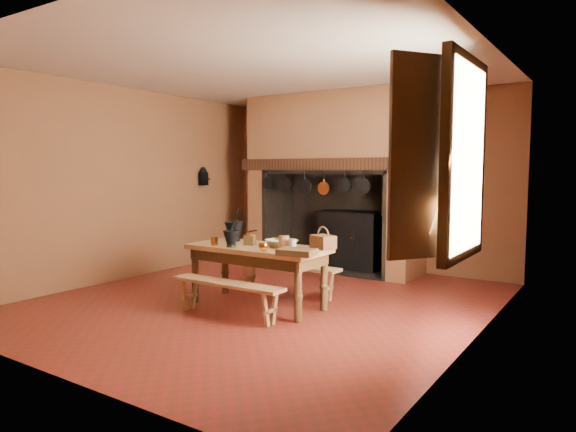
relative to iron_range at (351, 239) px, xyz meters
The scene contains 28 objects.
floor 2.50m from the iron_range, 89.02° to the right, with size 5.50×5.50×0.00m, color maroon.
ceiling 3.37m from the iron_range, 89.02° to the right, with size 5.50×5.50×0.00m, color silver.
back_wall 0.97m from the iron_range, 82.10° to the left, with size 5.00×0.02×2.80m, color brown.
wall_left 3.59m from the iron_range, 135.12° to the right, with size 0.02×5.50×2.80m, color brown.
wall_right 3.65m from the iron_range, 43.91° to the right, with size 0.02×5.50×2.80m, color brown.
wall_front 5.28m from the iron_range, 89.54° to the right, with size 5.00×0.02×2.80m, color brown.
chimney_breast 1.36m from the iron_range, 151.95° to the right, with size 2.95×0.96×2.80m.
iron_range is the anchor object (origin of this frame).
hearth_pans 1.10m from the iron_range, 167.25° to the right, with size 0.51×0.62×0.20m.
hanging_pans 1.12m from the iron_range, 115.02° to the right, with size 1.92×0.29×0.27m.
onion_string 1.49m from the iron_range, 32.25° to the right, with size 0.12×0.10×0.46m, color #974F1C, non-canonical shape.
herb_bunch 1.65m from the iron_range, 28.28° to the right, with size 0.20×0.20×0.35m, color brown.
window 3.91m from the iron_range, 49.98° to the right, with size 0.39×1.75×1.76m.
wall_coffee_mill 2.74m from the iron_range, 159.32° to the right, with size 0.23×0.16×0.31m.
work_table 2.68m from the iron_range, 87.49° to the right, with size 1.66×0.74×0.72m.
bench_front 3.23m from the iron_range, 87.92° to the right, with size 1.40×0.24×0.39m.
bench_back 2.08m from the iron_range, 86.76° to the right, with size 1.47×0.26×0.41m.
mortar_large 2.57m from the iron_range, 98.30° to the right, with size 0.24×0.24×0.41m.
mortar_small 2.94m from the iron_range, 91.62° to the right, with size 0.19×0.19×0.32m.
coffee_grinder 2.68m from the iron_range, 90.24° to the right, with size 0.17×0.15×0.19m.
brass_mug_a 2.96m from the iron_range, 96.29° to the right, with size 0.09×0.09×0.10m, color orange.
brass_mug_b 2.51m from the iron_range, 84.53° to the right, with size 0.08×0.08×0.09m, color orange.
mixing_bowl 2.63m from the iron_range, 81.43° to the right, with size 0.34×0.34×0.08m, color tan.
stoneware_crock 2.80m from the iron_range, 79.12° to the right, with size 0.12×0.12×0.15m, color brown.
glass_jar 2.85m from the iron_range, 76.55° to the right, with size 0.07×0.07×0.13m, color beige.
wicker_basket 2.58m from the iron_range, 70.71° to the right, with size 0.32×0.28×0.25m.
wooden_tray 3.10m from the iron_range, 74.08° to the right, with size 0.37×0.27×0.06m, color #3B2512.
brass_cup 2.99m from the iron_range, 82.21° to the right, with size 0.11×0.11×0.09m, color orange.
Camera 1 is at (3.65, -4.98, 1.60)m, focal length 32.00 mm.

